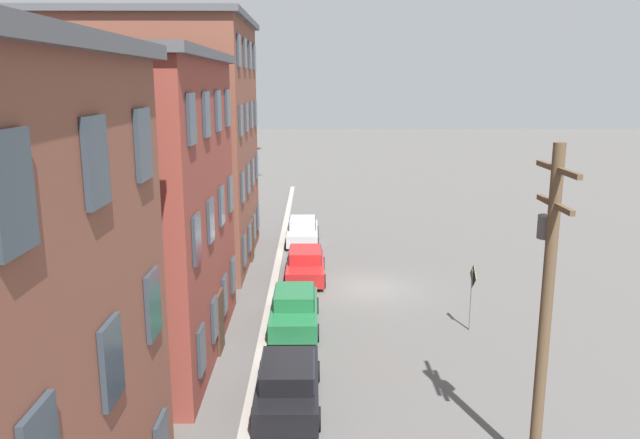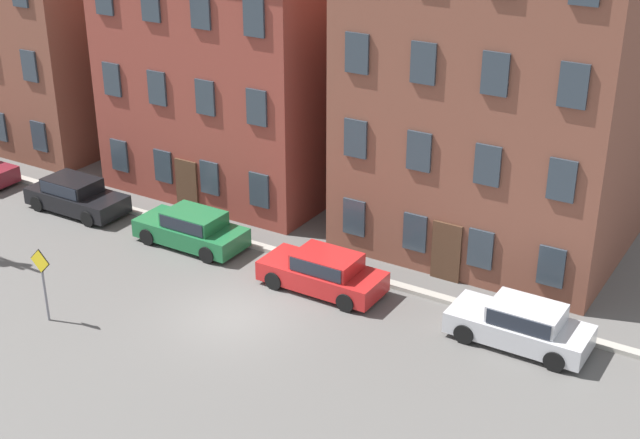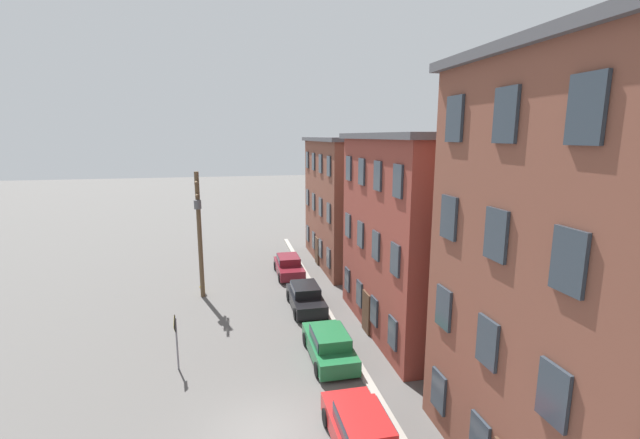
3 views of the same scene
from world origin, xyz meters
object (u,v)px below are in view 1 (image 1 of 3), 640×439
at_px(car_silver, 303,230).
at_px(car_black, 288,382).
at_px(caution_sign, 472,288).
at_px(car_red, 305,263).
at_px(utility_pole, 547,294).
at_px(car_green, 294,308).

bearing_deg(car_silver, car_black, 179.68).
xyz_separation_m(car_black, caution_sign, (5.67, -6.85, 0.98)).
height_order(car_red, utility_pole, utility_pole).
relative_size(car_black, car_silver, 1.00).
bearing_deg(car_green, utility_pole, -146.61).
relative_size(car_black, car_red, 1.00).
bearing_deg(car_black, caution_sign, -50.37).
distance_m(car_black, car_silver, 19.38).
height_order(car_black, car_red, same).
relative_size(car_green, caution_sign, 1.68).
relative_size(caution_sign, utility_pole, 0.32).
bearing_deg(car_green, car_silver, -0.44).
distance_m(car_green, caution_sign, 6.93).
bearing_deg(utility_pole, car_black, 62.61).
height_order(car_silver, caution_sign, caution_sign).
distance_m(car_red, caution_sign, 9.34).
height_order(car_green, caution_sign, caution_sign).
distance_m(car_black, car_red, 12.33).
bearing_deg(car_red, car_black, 178.30).
bearing_deg(car_green, car_red, -3.33).
bearing_deg(caution_sign, car_green, 85.59).
bearing_deg(caution_sign, car_black, 129.63).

